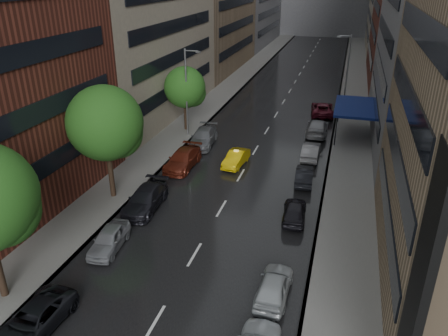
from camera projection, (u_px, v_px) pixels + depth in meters
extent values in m
cube|color=black|center=(288.00, 94.00, 62.21)|extent=(14.00, 140.00, 0.01)
cube|color=gray|center=(227.00, 90.00, 64.43)|extent=(4.00, 140.00, 0.15)
cube|color=gray|center=(353.00, 99.00, 59.94)|extent=(4.00, 140.00, 0.15)
cube|color=#937A5B|center=(215.00, 4.00, 73.66)|extent=(8.00, 28.00, 22.00)
cube|color=slate|center=(432.00, 18.00, 41.25)|extent=(8.00, 28.00, 24.00)
cube|color=black|center=(420.00, 284.00, 14.73)|extent=(0.30, 2.20, 10.00)
cylinder|color=#382619|center=(110.00, 169.00, 33.08)|extent=(0.40, 0.40, 4.86)
sphere|color=#1E5116|center=(105.00, 123.00, 31.58)|extent=(5.55, 5.55, 5.55)
cylinder|color=#382619|center=(186.00, 113.00, 47.52)|extent=(0.40, 0.40, 3.86)
sphere|color=#1E5116|center=(185.00, 87.00, 46.32)|extent=(4.41, 4.41, 4.41)
imported|color=yellow|center=(236.00, 158.00, 39.39)|extent=(1.85, 4.18, 1.33)
imported|color=black|center=(34.00, 320.00, 21.19)|extent=(2.36, 4.85, 1.33)
imported|color=gray|center=(109.00, 239.00, 27.53)|extent=(2.03, 4.21, 1.39)
imported|color=black|center=(145.00, 199.00, 32.16)|extent=(2.42, 5.44, 1.55)
imported|color=maroon|center=(183.00, 159.00, 38.92)|extent=(2.26, 5.41, 1.56)
imported|color=slate|center=(203.00, 137.00, 43.98)|extent=(2.71, 5.67, 1.59)
imported|color=#A4AAAD|center=(274.00, 286.00, 23.42)|extent=(1.76, 4.20, 1.42)
imported|color=black|center=(294.00, 211.00, 30.75)|extent=(1.87, 4.06, 1.35)
imported|color=black|center=(304.00, 175.00, 36.19)|extent=(1.64, 4.09, 1.32)
imported|color=gray|center=(311.00, 151.00, 40.88)|extent=(1.53, 4.37, 1.44)
imported|color=gray|center=(317.00, 127.00, 46.75)|extent=(2.33, 5.52, 1.59)
imported|color=#5C1220|center=(322.00, 109.00, 53.10)|extent=(3.09, 5.77, 1.54)
cylinder|color=gray|center=(186.00, 93.00, 44.73)|extent=(0.18, 0.18, 9.00)
cube|color=gray|center=(198.00, 52.00, 42.64)|extent=(0.50, 0.22, 0.16)
cylinder|color=gray|center=(347.00, 72.00, 53.97)|extent=(0.18, 0.18, 9.00)
cube|color=gray|center=(339.00, 37.00, 52.58)|extent=(0.50, 0.22, 0.16)
cube|color=navy|center=(355.00, 107.00, 45.53)|extent=(4.00, 8.00, 0.25)
cylinder|color=black|center=(336.00, 131.00, 43.22)|extent=(0.12, 0.12, 3.00)
cylinder|color=black|center=(339.00, 109.00, 49.88)|extent=(0.12, 0.12, 3.00)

